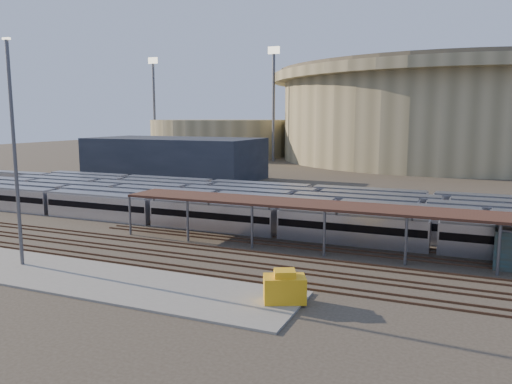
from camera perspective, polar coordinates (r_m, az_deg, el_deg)
name	(u,v)px	position (r m, az deg, el deg)	size (l,w,h in m)	color
ground	(178,243)	(61.27, -8.85, -5.79)	(420.00, 420.00, 0.00)	#383026
apron	(52,272)	(52.97, -22.25, -8.51)	(50.00, 9.00, 0.20)	gray
subway_trains	(245,204)	(76.66, -1.29, -1.41)	(129.06, 23.90, 3.60)	silver
inspection_shed	(369,210)	(56.07, 12.82, -2.02)	(60.30, 6.00, 5.30)	#56575B
empty_tracks	(155,253)	(57.21, -11.51, -6.80)	(170.00, 9.62, 0.18)	#4C3323
stadium	(450,113)	(190.44, 21.26, 8.40)	(124.00, 124.00, 32.50)	#9B8F69
secondary_arena	(222,137)	(202.38, -3.95, 6.25)	(56.00, 56.00, 14.00)	#9B8F69
service_building	(175,158)	(124.98, -9.29, 3.82)	(42.00, 20.00, 10.00)	#1E232D
floodlight_0	(274,100)	(171.82, 2.02, 10.41)	(4.00, 1.00, 38.40)	#56575B
floodlight_1	(154,103)	(206.45, -11.57, 9.93)	(4.00, 1.00, 38.40)	#56575B
floodlight_3	(362,104)	(214.46, 11.99, 9.86)	(4.00, 1.00, 38.40)	#56575B
yard_light_pole	(15,154)	(54.89, -25.87, 3.96)	(0.82, 0.36, 22.40)	#56575B
yellow_equipment	(285,289)	(41.30, 3.28, -11.00)	(3.38, 2.11, 2.11)	gold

